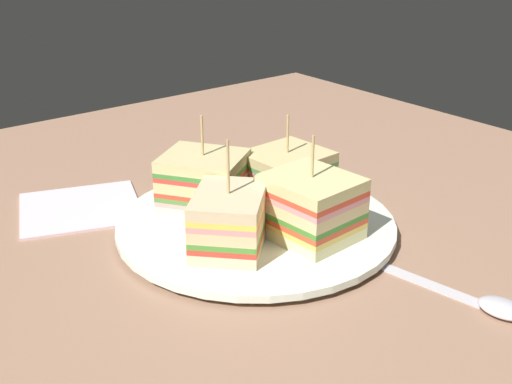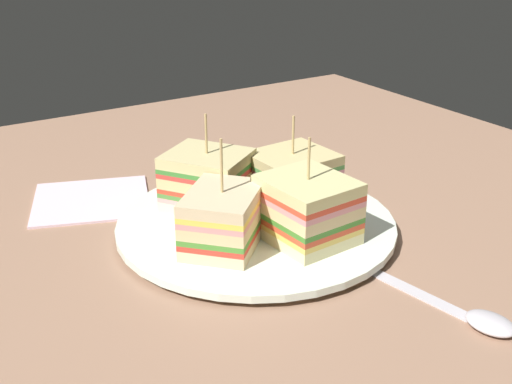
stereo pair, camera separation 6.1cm
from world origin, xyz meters
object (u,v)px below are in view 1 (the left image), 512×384
at_px(plate, 256,225).
at_px(sandwich_wedge_0, 286,176).
at_px(sandwich_wedge_3, 310,207).
at_px(sandwich_wedge_1, 204,182).
at_px(spoon, 483,302).
at_px(napkin, 80,207).
at_px(sandwich_wedge_2, 229,221).

bearing_deg(plate, sandwich_wedge_0, -70.61).
bearing_deg(plate, sandwich_wedge_3, -160.89).
height_order(sandwich_wedge_0, sandwich_wedge_1, sandwich_wedge_1).
relative_size(plate, sandwich_wedge_0, 2.95).
height_order(sandwich_wedge_0, sandwich_wedge_3, sandwich_wedge_3).
relative_size(sandwich_wedge_3, spoon, 0.68).
bearing_deg(sandwich_wedge_3, napkin, 27.83).
height_order(plate, sandwich_wedge_3, sandwich_wedge_3).
bearing_deg(sandwich_wedge_3, plate, 15.21).
bearing_deg(sandwich_wedge_0, plate, 16.46).
distance_m(spoon, napkin, 0.41).
height_order(sandwich_wedge_1, spoon, sandwich_wedge_1).
xyz_separation_m(sandwich_wedge_1, napkin, (0.10, 0.09, -0.04)).
bearing_deg(sandwich_wedge_3, sandwich_wedge_0, -29.65).
height_order(spoon, napkin, spoon).
distance_m(sandwich_wedge_2, napkin, 0.20).
height_order(plate, napkin, plate).
distance_m(sandwich_wedge_1, spoon, 0.28).
bearing_deg(sandwich_wedge_0, napkin, -42.32).
xyz_separation_m(sandwich_wedge_0, sandwich_wedge_2, (-0.05, 0.11, 0.00)).
xyz_separation_m(plate, spoon, (-0.21, -0.06, -0.00)).
bearing_deg(napkin, plate, -144.46).
xyz_separation_m(sandwich_wedge_2, sandwich_wedge_3, (-0.03, -0.07, 0.00)).
bearing_deg(sandwich_wedge_3, spoon, -169.04).
bearing_deg(napkin, spoon, -154.94).
bearing_deg(spoon, sandwich_wedge_0, 171.72).
xyz_separation_m(spoon, napkin, (0.37, 0.17, -0.00)).
relative_size(sandwich_wedge_2, spoon, 0.71).
distance_m(plate, sandwich_wedge_3, 0.07).
bearing_deg(sandwich_wedge_1, sandwich_wedge_0, 31.70).
bearing_deg(sandwich_wedge_1, plate, -11.58).
relative_size(plate, sandwich_wedge_1, 2.63).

